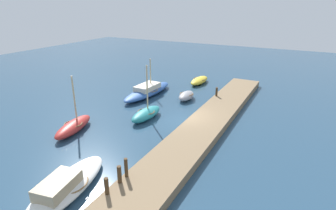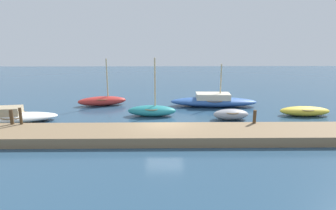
{
  "view_description": "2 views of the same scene",
  "coord_description": "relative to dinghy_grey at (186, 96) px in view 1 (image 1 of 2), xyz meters",
  "views": [
    {
      "loc": [
        -18.92,
        -8.3,
        9.19
      ],
      "look_at": [
        -0.07,
        1.54,
        1.19
      ],
      "focal_mm": 29.62,
      "sensor_mm": 36.0,
      "label": 1
    },
    {
      "loc": [
        -0.01,
        -17.7,
        5.89
      ],
      "look_at": [
        0.27,
        2.25,
        1.08
      ],
      "focal_mm": 29.85,
      "sensor_mm": 36.0,
      "label": 2
    }
  ],
  "objects": [
    {
      "name": "ground_plane",
      "position": [
        -4.91,
        -2.1,
        -0.4
      ],
      "size": [
        84.0,
        84.0,
        0.0
      ],
      "primitive_type": "plane",
      "color": "navy"
    },
    {
      "name": "dock_platform",
      "position": [
        -4.91,
        -4.02,
        -0.11
      ],
      "size": [
        26.07,
        2.96,
        0.57
      ],
      "primitive_type": "cube",
      "color": "#846B4C",
      "rests_on": "ground_plane"
    },
    {
      "name": "dinghy_grey",
      "position": [
        0.0,
        0.0,
        0.0
      ],
      "size": [
        2.7,
        1.41,
        0.78
      ],
      "rotation": [
        0.0,
        0.0,
        0.07
      ],
      "color": "#939399",
      "rests_on": "ground_plane"
    },
    {
      "name": "sailboat_blue",
      "position": [
        -0.58,
        4.12,
        0.09
      ],
      "size": [
        7.63,
        2.37,
        3.73
      ],
      "rotation": [
        0.0,
        0.0,
        -0.05
      ],
      "color": "#2D569E",
      "rests_on": "ground_plane"
    },
    {
      "name": "rowboat_teal",
      "position": [
        -5.87,
        1.03,
        0.05
      ],
      "size": [
        3.73,
        1.45,
        4.47
      ],
      "rotation": [
        0.0,
        0.0,
        -0.02
      ],
      "color": "teal",
      "rests_on": "ground_plane"
    },
    {
      "name": "rowboat_red",
      "position": [
        -10.46,
        4.56,
        0.03
      ],
      "size": [
        4.37,
        2.14,
        4.15
      ],
      "rotation": [
        0.0,
        0.0,
        0.22
      ],
      "color": "#B72D28",
      "rests_on": "ground_plane"
    },
    {
      "name": "rowboat_yellow",
      "position": [
        5.99,
        0.99,
        -0.04
      ],
      "size": [
        3.85,
        1.46,
        0.72
      ],
      "rotation": [
        0.0,
        0.0,
        -0.02
      ],
      "color": "gold",
      "rests_on": "ground_plane"
    },
    {
      "name": "motorboat_white",
      "position": [
        -15.82,
        -0.36,
        0.0
      ],
      "size": [
        6.14,
        3.01,
        1.1
      ],
      "rotation": [
        0.0,
        0.0,
        0.18
      ],
      "color": "white",
      "rests_on": "ground_plane"
    },
    {
      "name": "mooring_post_west",
      "position": [
        -15.54,
        -2.79,
        0.61
      ],
      "size": [
        0.22,
        0.22,
        0.87
      ],
      "primitive_type": "cylinder",
      "color": "#47331E",
      "rests_on": "dock_platform"
    },
    {
      "name": "mooring_post_mid_west",
      "position": [
        -14.54,
        -2.79,
        0.64
      ],
      "size": [
        0.22,
        0.22,
        0.94
      ],
      "primitive_type": "cylinder",
      "color": "#47331E",
      "rests_on": "dock_platform"
    },
    {
      "name": "mooring_post_mid_east",
      "position": [
        -13.96,
        -2.79,
        0.71
      ],
      "size": [
        0.19,
        0.19,
        1.07
      ],
      "primitive_type": "cylinder",
      "color": "#47331E",
      "rests_on": "dock_platform"
    },
    {
      "name": "mooring_post_east",
      "position": [
        0.84,
        -2.79,
        0.6
      ],
      "size": [
        0.21,
        0.21,
        0.86
      ],
      "primitive_type": "cylinder",
      "color": "#47331E",
      "rests_on": "dock_platform"
    }
  ]
}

